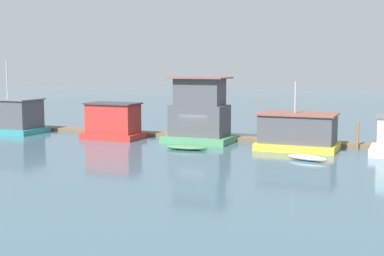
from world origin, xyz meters
The scene contains 10 objects.
ground_plane centered at (0.00, 0.00, 0.00)m, with size 200.00×200.00×0.00m, color #426070.
dock_walkway centered at (0.00, 2.96, 0.15)m, with size 51.00×1.73×0.30m, color brown.
houseboat_teal centered at (-19.11, -0.56, 1.61)m, with size 5.47×4.09×7.13m.
houseboat_red centered at (-7.96, -0.48, 1.54)m, with size 5.20×3.25×3.28m.
houseboat_green centered at (0.06, 0.60, 2.42)m, with size 5.81×4.15×5.64m.
houseboat_yellow centered at (8.77, -0.26, 1.40)m, with size 6.25×4.08×5.40m.
dinghy_green centered at (0.66, -3.70, 0.20)m, with size 3.55×1.79×0.40m.
dinghy_white centered at (10.38, -4.88, 0.19)m, with size 3.13×1.85×0.39m.
mooring_post_centre centered at (-3.41, 1.84, 0.96)m, with size 0.29×0.29×1.91m, color brown.
mooring_post_far_right centered at (13.14, 1.84, 1.08)m, with size 0.24×0.24×2.17m, color #846B4C.
Camera 1 is at (17.03, -42.29, 6.72)m, focal length 50.00 mm.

